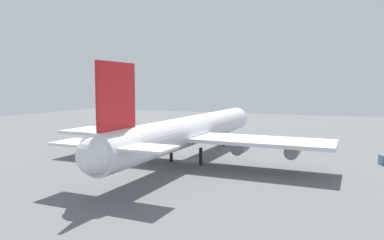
% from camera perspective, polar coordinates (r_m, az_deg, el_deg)
% --- Properties ---
extents(ground_plane, '(278.80, 278.80, 0.00)m').
position_cam_1_polar(ground_plane, '(79.75, -0.00, -6.27)').
color(ground_plane, slate).
extents(cargo_airplane, '(69.70, 58.26, 19.44)m').
position_cam_1_polar(cargo_airplane, '(78.33, -0.13, -1.71)').
color(cargo_airplane, silver).
rests_on(cargo_airplane, ground_plane).
extents(safety_cone_nose, '(0.50, 0.50, 0.71)m').
position_cam_1_polar(safety_cone_nose, '(109.70, 5.08, -2.93)').
color(safety_cone_nose, orange).
rests_on(safety_cone_nose, ground_plane).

